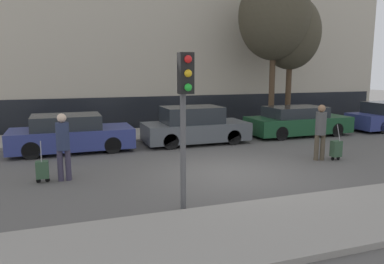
{
  "coord_description": "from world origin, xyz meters",
  "views": [
    {
      "loc": [
        -4.55,
        -9.42,
        2.93
      ],
      "look_at": [
        -0.57,
        1.8,
        0.95
      ],
      "focal_mm": 35.0,
      "sensor_mm": 36.0,
      "label": 1
    }
  ],
  "objects_px": {
    "pedestrian_left": "(63,143)",
    "bare_tree_down_street": "(291,33)",
    "parked_car_0": "(71,134)",
    "pedestrian_right": "(321,129)",
    "trolley_left": "(42,170)",
    "parked_car_1": "(194,126)",
    "trolley_right": "(336,149)",
    "parked_car_2": "(297,122)",
    "bare_tree_near_crossing": "(274,16)",
    "traffic_light": "(185,100)"
  },
  "relations": [
    {
      "from": "bare_tree_down_street",
      "to": "parked_car_2",
      "type": "bearing_deg",
      "value": -112.79
    },
    {
      "from": "pedestrian_right",
      "to": "traffic_light",
      "type": "xyz_separation_m",
      "value": [
        -5.59,
        -2.83,
        1.3
      ]
    },
    {
      "from": "parked_car_1",
      "to": "parked_car_2",
      "type": "xyz_separation_m",
      "value": [
        5.02,
        0.2,
        -0.06
      ]
    },
    {
      "from": "pedestrian_right",
      "to": "traffic_light",
      "type": "distance_m",
      "value": 6.4
    },
    {
      "from": "parked_car_2",
      "to": "traffic_light",
      "type": "xyz_separation_m",
      "value": [
        -7.73,
        -7.11,
        1.72
      ]
    },
    {
      "from": "parked_car_0",
      "to": "trolley_left",
      "type": "distance_m",
      "value": 3.85
    },
    {
      "from": "parked_car_0",
      "to": "bare_tree_down_street",
      "type": "height_order",
      "value": "bare_tree_down_street"
    },
    {
      "from": "parked_car_1",
      "to": "pedestrian_right",
      "type": "xyz_separation_m",
      "value": [
        2.88,
        -4.08,
        0.36
      ]
    },
    {
      "from": "parked_car_0",
      "to": "parked_car_2",
      "type": "bearing_deg",
      "value": 0.86
    },
    {
      "from": "parked_car_0",
      "to": "pedestrian_right",
      "type": "bearing_deg",
      "value": -28.45
    },
    {
      "from": "bare_tree_down_street",
      "to": "parked_car_1",
      "type": "bearing_deg",
      "value": -158.21
    },
    {
      "from": "parked_car_0",
      "to": "bare_tree_near_crossing",
      "type": "bearing_deg",
      "value": 11.98
    },
    {
      "from": "parked_car_2",
      "to": "trolley_left",
      "type": "relative_size",
      "value": 4.13
    },
    {
      "from": "pedestrian_right",
      "to": "trolley_right",
      "type": "relative_size",
      "value": 1.54
    },
    {
      "from": "parked_car_0",
      "to": "parked_car_2",
      "type": "xyz_separation_m",
      "value": [
        9.77,
        0.15,
        -0.01
      ]
    },
    {
      "from": "traffic_light",
      "to": "trolley_left",
      "type": "bearing_deg",
      "value": 131.8
    },
    {
      "from": "parked_car_0",
      "to": "pedestrian_right",
      "type": "relative_size",
      "value": 2.35
    },
    {
      "from": "parked_car_2",
      "to": "pedestrian_right",
      "type": "xyz_separation_m",
      "value": [
        -2.14,
        -4.28,
        0.42
      ]
    },
    {
      "from": "trolley_right",
      "to": "bare_tree_down_street",
      "type": "bearing_deg",
      "value": 69.1
    },
    {
      "from": "parked_car_0",
      "to": "trolley_right",
      "type": "relative_size",
      "value": 3.63
    },
    {
      "from": "pedestrian_left",
      "to": "bare_tree_near_crossing",
      "type": "xyz_separation_m",
      "value": [
        9.81,
        5.77,
        4.4
      ]
    },
    {
      "from": "parked_car_0",
      "to": "trolley_left",
      "type": "xyz_separation_m",
      "value": [
        -0.84,
        -3.75,
        -0.29
      ]
    },
    {
      "from": "parked_car_1",
      "to": "pedestrian_right",
      "type": "relative_size",
      "value": 2.28
    },
    {
      "from": "parked_car_1",
      "to": "bare_tree_down_street",
      "type": "relative_size",
      "value": 0.65
    },
    {
      "from": "pedestrian_left",
      "to": "pedestrian_right",
      "type": "bearing_deg",
      "value": -2.33
    },
    {
      "from": "trolley_left",
      "to": "bare_tree_near_crossing",
      "type": "bearing_deg",
      "value": 29.12
    },
    {
      "from": "bare_tree_down_street",
      "to": "parked_car_0",
      "type": "bearing_deg",
      "value": -167.73
    },
    {
      "from": "trolley_right",
      "to": "bare_tree_near_crossing",
      "type": "distance_m",
      "value": 8.22
    },
    {
      "from": "parked_car_0",
      "to": "bare_tree_near_crossing",
      "type": "height_order",
      "value": "bare_tree_near_crossing"
    },
    {
      "from": "bare_tree_near_crossing",
      "to": "traffic_light",
      "type": "bearing_deg",
      "value": -129.79
    },
    {
      "from": "parked_car_0",
      "to": "parked_car_1",
      "type": "distance_m",
      "value": 4.75
    },
    {
      "from": "parked_car_1",
      "to": "parked_car_2",
      "type": "distance_m",
      "value": 5.02
    },
    {
      "from": "trolley_left",
      "to": "trolley_right",
      "type": "xyz_separation_m",
      "value": [
        8.99,
        -0.55,
        0.03
      ]
    },
    {
      "from": "pedestrian_right",
      "to": "trolley_right",
      "type": "xyz_separation_m",
      "value": [
        0.52,
        -0.17,
        -0.67
      ]
    },
    {
      "from": "pedestrian_right",
      "to": "bare_tree_down_street",
      "type": "bearing_deg",
      "value": -97.11
    },
    {
      "from": "bare_tree_down_street",
      "to": "pedestrian_left",
      "type": "bearing_deg",
      "value": -151.01
    },
    {
      "from": "parked_car_1",
      "to": "parked_car_2",
      "type": "relative_size",
      "value": 0.9
    },
    {
      "from": "parked_car_1",
      "to": "trolley_left",
      "type": "distance_m",
      "value": 6.71
    },
    {
      "from": "bare_tree_near_crossing",
      "to": "bare_tree_down_street",
      "type": "xyz_separation_m",
      "value": [
        1.16,
        0.3,
        -0.72
      ]
    },
    {
      "from": "trolley_right",
      "to": "traffic_light",
      "type": "bearing_deg",
      "value": -156.46
    },
    {
      "from": "parked_car_0",
      "to": "pedestrian_left",
      "type": "bearing_deg",
      "value": -94.37
    },
    {
      "from": "parked_car_2",
      "to": "pedestrian_right",
      "type": "distance_m",
      "value": 4.8
    },
    {
      "from": "pedestrian_left",
      "to": "bare_tree_down_street",
      "type": "relative_size",
      "value": 0.28
    },
    {
      "from": "pedestrian_right",
      "to": "pedestrian_left",
      "type": "bearing_deg",
      "value": 15.46
    },
    {
      "from": "trolley_right",
      "to": "pedestrian_left",
      "type": "bearing_deg",
      "value": 176.26
    },
    {
      "from": "parked_car_1",
      "to": "trolley_left",
      "type": "height_order",
      "value": "parked_car_1"
    },
    {
      "from": "trolley_left",
      "to": "bare_tree_down_street",
      "type": "distance_m",
      "value": 13.74
    },
    {
      "from": "parked_car_0",
      "to": "pedestrian_right",
      "type": "distance_m",
      "value": 8.68
    },
    {
      "from": "parked_car_2",
      "to": "bare_tree_down_street",
      "type": "relative_size",
      "value": 0.72
    },
    {
      "from": "parked_car_0",
      "to": "trolley_right",
      "type": "height_order",
      "value": "parked_car_0"
    }
  ]
}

